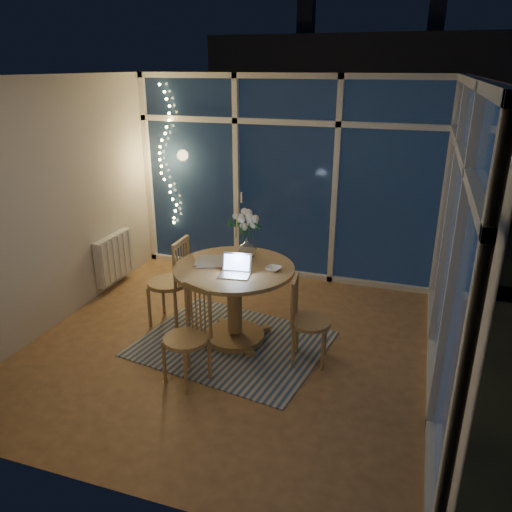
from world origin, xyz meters
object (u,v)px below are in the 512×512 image
object	(u,v)px
dining_table	(235,304)
chair_left	(168,281)
chair_front	(186,337)
chair_right	(310,320)
flower_vase	(247,247)
laptop	(234,266)

from	to	relation	value
dining_table	chair_left	size ratio (longest dim) A/B	1.20
dining_table	chair_front	size ratio (longest dim) A/B	1.33
chair_left	chair_right	distance (m)	1.66
chair_front	flower_vase	size ratio (longest dim) A/B	4.30
chair_left	laptop	distance (m)	1.05
chair_left	flower_vase	distance (m)	0.97
chair_right	laptop	world-z (taller)	laptop
chair_right	chair_front	size ratio (longest dim) A/B	0.97
laptop	dining_table	bearing A→B (deg)	104.84
chair_left	chair_front	xyz separation A→B (m)	(0.67, -0.94, -0.05)
chair_front	laptop	distance (m)	0.81
chair_right	laptop	size ratio (longest dim) A/B	3.08
chair_right	chair_front	distance (m)	1.18
laptop	flower_vase	bearing A→B (deg)	88.68
chair_right	flower_vase	xyz separation A→B (m)	(-0.79, 0.45, 0.49)
chair_front	laptop	bearing A→B (deg)	91.29
dining_table	laptop	xyz separation A→B (m)	(0.08, -0.21, 0.51)
chair_left	chair_front	bearing A→B (deg)	34.45
flower_vase	chair_front	bearing A→B (deg)	-99.36
chair_front	chair_left	bearing A→B (deg)	147.73
laptop	flower_vase	xyz separation A→B (m)	(-0.05, 0.51, 0.00)
laptop	chair_right	bearing A→B (deg)	-2.25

